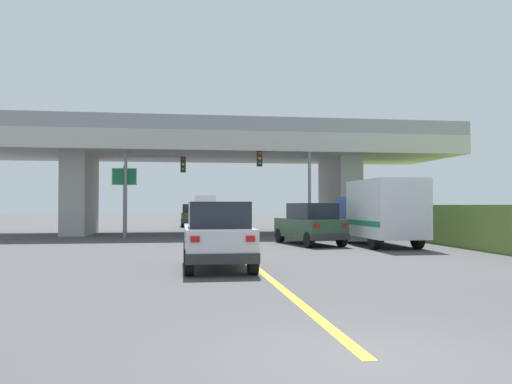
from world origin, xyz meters
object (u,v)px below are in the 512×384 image
object	(u,v)px
suv_lead	(218,235)
traffic_signal_farside	(146,177)
semi_truck_distant	(205,208)
highway_sign	(124,185)
suv_crossing	(310,224)
traffic_signal_nearside	(292,175)
sedan_oncoming	(192,215)
box_truck	(380,212)

from	to	relation	value
suv_lead	traffic_signal_farside	bearing A→B (deg)	100.78
semi_truck_distant	highway_sign	bearing A→B (deg)	-101.69
suv_crossing	highway_sign	world-z (taller)	highway_sign
suv_crossing	semi_truck_distant	distance (m)	38.24
traffic_signal_nearside	semi_truck_distant	distance (m)	31.79
traffic_signal_farside	sedan_oncoming	bearing A→B (deg)	78.77
suv_crossing	traffic_signal_farside	size ratio (longest dim) A/B	0.88
box_truck	traffic_signal_nearside	size ratio (longest dim) A/B	1.09
semi_truck_distant	suv_lead	bearing A→B (deg)	-92.15
suv_crossing	box_truck	distance (m)	3.38
sedan_oncoming	highway_sign	xyz separation A→B (m)	(-4.39, -14.91, 2.16)
highway_sign	semi_truck_distant	bearing A→B (deg)	78.31
sedan_oncoming	traffic_signal_nearside	bearing A→B (deg)	-70.23
suv_crossing	highway_sign	size ratio (longest dim) A/B	1.16
suv_lead	sedan_oncoming	size ratio (longest dim) A/B	0.94
suv_crossing	sedan_oncoming	xyz separation A→B (m)	(-5.24, 22.72, -0.00)
traffic_signal_nearside	traffic_signal_farside	world-z (taller)	traffic_signal_nearside
box_truck	traffic_signal_nearside	world-z (taller)	traffic_signal_nearside
sedan_oncoming	traffic_signal_nearside	size ratio (longest dim) A/B	0.75
sedan_oncoming	semi_truck_distant	xyz separation A→B (m)	(1.87, 15.36, 0.58)
traffic_signal_nearside	traffic_signal_farside	bearing A→B (deg)	175.13
traffic_signal_farside	semi_truck_distant	xyz separation A→B (m)	(4.92, 30.72, -2.01)
suv_lead	highway_sign	world-z (taller)	highway_sign
traffic_signal_nearside	semi_truck_distant	bearing A→B (deg)	97.09
suv_lead	semi_truck_distant	distance (m)	47.28
traffic_signal_farside	semi_truck_distant	world-z (taller)	traffic_signal_farside
suv_lead	traffic_signal_nearside	distance (m)	17.00
suv_crossing	traffic_signal_nearside	world-z (taller)	traffic_signal_nearside
traffic_signal_farside	highway_sign	bearing A→B (deg)	161.85
traffic_signal_farside	box_truck	bearing A→B (deg)	-36.86
suv_crossing	highway_sign	bearing A→B (deg)	130.44
suv_crossing	box_truck	bearing A→B (deg)	-31.25
box_truck	semi_truck_distant	world-z (taller)	box_truck
suv_crossing	highway_sign	distance (m)	12.58
traffic_signal_farside	traffic_signal_nearside	bearing A→B (deg)	-4.87
box_truck	traffic_signal_farside	distance (m)	14.38
suv_crossing	box_truck	size ratio (longest dim) A/B	0.77
suv_crossing	traffic_signal_farside	bearing A→B (deg)	127.84
traffic_signal_farside	highway_sign	world-z (taller)	traffic_signal_farside
suv_lead	traffic_signal_farside	distance (m)	17.02
traffic_signal_nearside	sedan_oncoming	bearing A→B (deg)	109.77
traffic_signal_farside	highway_sign	distance (m)	1.48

